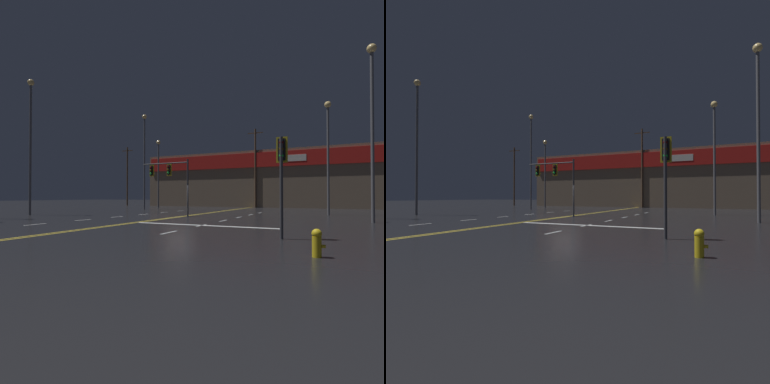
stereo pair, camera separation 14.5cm
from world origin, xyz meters
TOP-DOWN VIEW (x-y plane):
  - ground_plane at (0.00, 0.00)m, footprint 200.00×200.00m
  - road_markings at (0.76, -0.92)m, footprint 13.19×60.00m
  - traffic_signal_median at (-1.30, 0.73)m, footprint 4.32×0.36m
  - traffic_signal_corner_southeast at (9.32, -8.84)m, footprint 0.42×0.36m
  - streetlight_near_left at (-10.95, 14.73)m, footprint 0.56×0.56m
  - streetlight_near_right at (-10.47, 10.65)m, footprint 0.56×0.56m
  - streetlight_median_approach at (-12.88, -3.22)m, footprint 0.56×0.56m
  - streetlight_far_left at (13.26, 0.66)m, footprint 0.56×0.56m
  - streetlight_far_median at (10.64, 7.89)m, footprint 0.56×0.56m
  - fire_hydrant at (10.71, -12.05)m, footprint 0.35×0.26m
  - building_backdrop at (0.00, 27.44)m, footprint 34.94×10.23m
  - utility_pole_row at (-0.55, 22.32)m, footprint 45.46×0.26m

SIDE VIEW (x-z plane):
  - ground_plane at x=0.00m, z-range 0.00..0.00m
  - road_markings at x=0.76m, z-range 0.00..0.01m
  - fire_hydrant at x=10.71m, z-range 0.02..0.78m
  - traffic_signal_corner_southeast at x=9.32m, z-range 0.92..4.84m
  - traffic_signal_median at x=-1.30m, z-range 1.18..5.79m
  - building_backdrop at x=0.00m, z-range 0.01..8.38m
  - utility_pole_row at x=-0.55m, z-range -0.25..11.18m
  - streetlight_near_left at x=-10.95m, z-range 1.31..10.73m
  - streetlight_far_median at x=10.64m, z-range 1.33..11.25m
  - streetlight_far_left at x=13.26m, z-range 1.38..12.42m
  - streetlight_median_approach at x=-12.88m, z-range 1.41..13.31m
  - streetlight_near_right at x=-10.47m, z-range 1.41..13.35m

